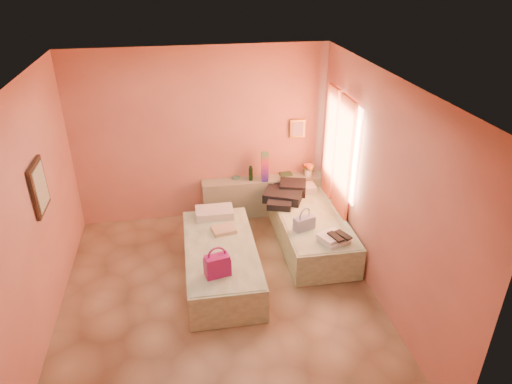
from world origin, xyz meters
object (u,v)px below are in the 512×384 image
flower_vase (308,168)px  blue_handbag (304,223)px  headboard_ledge (263,196)px  magenta_handbag (217,265)px  green_book (286,174)px  towel_stack (334,239)px  bed_right (310,229)px  bed_left (221,261)px  water_bottle (251,173)px

flower_vase → blue_handbag: 1.48m
headboard_ledge → blue_handbag: (0.31, -1.41, 0.27)m
magenta_handbag → blue_handbag: (1.31, 0.82, -0.04)m
magenta_handbag → green_book: bearing=46.5°
towel_stack → green_book: bearing=96.9°
towel_stack → bed_right: bearing=97.5°
magenta_handbag → towel_stack: 1.68m
headboard_ledge → blue_handbag: 1.47m
green_book → blue_handbag: (-0.09, -1.49, -0.07)m
headboard_ledge → magenta_handbag: bearing=-114.2°
bed_right → blue_handbag: size_ratio=6.61×
bed_right → green_book: green_book is taller
green_book → blue_handbag: blue_handbag is taller
bed_left → blue_handbag: 1.28m
bed_right → green_book: 1.21m
headboard_ledge → green_book: 0.53m
bed_right → blue_handbag: blue_handbag is taller
water_bottle → blue_handbag: water_bottle is taller
flower_vase → blue_handbag: bearing=-107.9°
headboard_ledge → water_bottle: 0.50m
bed_right → flower_vase: bearing=77.9°
bed_right → magenta_handbag: 1.97m
towel_stack → water_bottle: bearing=115.3°
magenta_handbag → towel_stack: size_ratio=0.87×
headboard_ledge → bed_right: 1.18m
green_book → towel_stack: size_ratio=0.57×
blue_handbag → towel_stack: 0.49m
bed_left → bed_right: same height
bed_left → green_book: bearing=53.3°
headboard_ledge → bed_left: bearing=-119.1°
water_bottle → flower_vase: (0.98, -0.00, 0.02)m
magenta_handbag → bed_left: bearing=68.6°
water_bottle → magenta_handbag: water_bottle is taller
flower_vase → towel_stack: bearing=-94.5°
blue_handbag → towel_stack: blue_handbag is taller
bed_left → water_bottle: 1.83m
water_bottle → bed_left: bearing=-113.0°
blue_handbag → towel_stack: size_ratio=0.86×
headboard_ledge → magenta_handbag: magenta_handbag is taller
headboard_ledge → blue_handbag: size_ratio=6.77×
bed_right → water_bottle: size_ratio=8.33×
towel_stack → blue_handbag: bearing=129.8°
blue_handbag → magenta_handbag: bearing=-166.5°
headboard_ledge → bed_right: size_ratio=1.02×
magenta_handbag → water_bottle: bearing=58.3°
bed_left → green_book: green_book is taller
bed_right → towel_stack: (0.10, -0.74, 0.30)m
headboard_ledge → bed_left: (-0.90, -1.62, -0.08)m
green_book → flower_vase: size_ratio=0.74×
green_book → flower_vase: 0.39m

